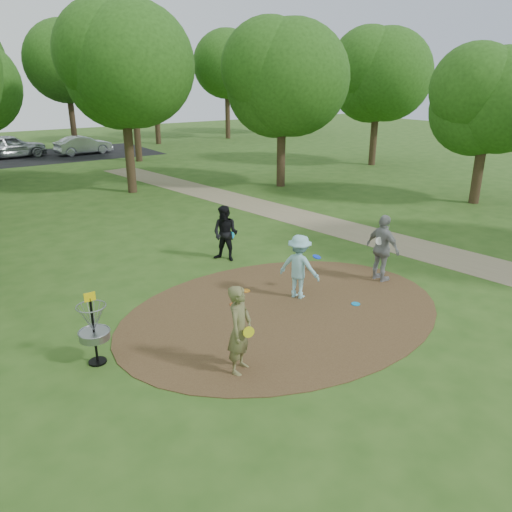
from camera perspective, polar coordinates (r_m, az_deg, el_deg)
ground at (r=12.32m, az=3.18°, el=-6.38°), size 100.00×100.00×0.00m
dirt_clearing at (r=12.32m, az=3.18°, el=-6.34°), size 8.40×8.40×0.02m
footpath at (r=17.93m, az=15.87°, el=1.41°), size 7.55×39.89×0.01m
parking_lot at (r=40.07m, az=-21.87°, el=10.64°), size 14.00×8.00×0.01m
player_observer_with_disc at (r=9.59m, az=-1.87°, el=-8.42°), size 0.78×0.73×1.80m
player_throwing_with_disc at (r=12.82m, az=4.96°, el=-1.24°), size 1.28×1.26×1.69m
player_walking_with_disc at (r=15.44m, az=-3.50°, el=2.58°), size 1.01×1.07×1.74m
player_waiting_with_disc at (r=14.24m, az=14.28°, el=0.84°), size 0.55×1.12×1.91m
disc_ground_cyan at (r=12.91m, az=-2.37°, el=-4.95°), size 0.22×0.22×0.02m
disc_ground_blue at (r=12.89m, az=11.32°, el=-5.39°), size 0.22×0.22×0.02m
disc_ground_red at (r=12.63m, az=-2.50°, el=-5.56°), size 0.22×0.22×0.02m
car_left at (r=39.88m, az=-26.37°, el=11.18°), size 5.02×2.43×1.65m
car_right at (r=39.87m, az=-19.12°, el=11.89°), size 4.18×1.83×1.33m
disc_ground_orange at (r=13.40m, az=-1.16°, el=-3.98°), size 0.22×0.22×0.02m
disc_golf_basket at (r=10.36m, az=-18.13°, el=-7.36°), size 0.63×0.63×1.54m
tree_ring at (r=19.12m, az=-7.44°, el=19.17°), size 36.92×45.35×9.00m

